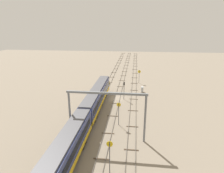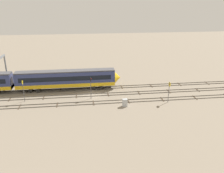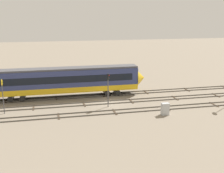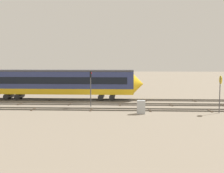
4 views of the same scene
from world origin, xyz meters
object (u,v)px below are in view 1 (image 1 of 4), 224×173
signal_light_trackside_departure (124,88)px  speed_sign_near_foreground (110,153)px  speed_sign_far_trackside (139,74)px  overhead_gantry (107,106)px  speed_sign_mid_trackside (119,111)px  relay_cabinet (142,89)px

signal_light_trackside_departure → speed_sign_near_foreground: bearing=179.6°
speed_sign_far_trackside → signal_light_trackside_departure: (-16.66, 4.28, 0.10)m
overhead_gantry → speed_sign_mid_trackside: size_ratio=2.83×
relay_cabinet → speed_sign_near_foreground: bearing=171.4°
overhead_gantry → signal_light_trackside_departure: 20.47m
speed_sign_mid_trackside → signal_light_trackside_departure: bearing=-0.7°
speed_sign_far_trackside → relay_cabinet: bearing=-174.7°
overhead_gantry → speed_sign_mid_trackside: 6.58m
speed_sign_near_foreground → speed_sign_far_trackside: speed_sign_near_foreground is taller
overhead_gantry → speed_sign_mid_trackside: bearing=-16.6°
speed_sign_near_foreground → signal_light_trackside_departure: (28.50, -0.18, 0.03)m
speed_sign_far_trackside → overhead_gantry: bearing=170.6°
relay_cabinet → signal_light_trackside_departure: bearing=142.9°
speed_sign_mid_trackside → relay_cabinet: speed_sign_mid_trackside is taller
speed_sign_far_trackside → relay_cabinet: speed_sign_far_trackside is taller
speed_sign_mid_trackside → signal_light_trackside_departure: signal_light_trackside_departure is taller
speed_sign_near_foreground → relay_cabinet: (35.35, -5.36, -2.38)m
overhead_gantry → signal_light_trackside_departure: bearing=-5.1°
speed_sign_far_trackside → relay_cabinet: size_ratio=2.82×
speed_sign_near_foreground → speed_sign_mid_trackside: speed_sign_near_foreground is taller
speed_sign_mid_trackside → relay_cabinet: 22.30m
overhead_gantry → relay_cabinet: (27.00, -7.00, -5.53)m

